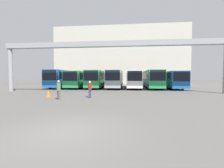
{
  "coord_description": "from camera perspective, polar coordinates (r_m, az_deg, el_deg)",
  "views": [
    {
      "loc": [
        2.29,
        -5.25,
        2.05
      ],
      "look_at": [
        -0.06,
        17.58,
        1.0
      ],
      "focal_mm": 24.0,
      "sensor_mm": 36.0,
      "label": 1
    }
  ],
  "objects": [
    {
      "name": "traffic_cone",
      "position": [
        16.95,
        -23.09,
        -3.27
      ],
      "size": [
        0.46,
        0.46,
        0.74
      ],
      "color": "orange",
      "rests_on": "ground"
    },
    {
      "name": "pedestrian_near_left",
      "position": [
        14.43,
        -19.66,
        -1.94
      ],
      "size": [
        0.37,
        0.37,
        1.76
      ],
      "rotation": [
        0.0,
        0.0,
        5.62
      ],
      "color": "brown",
      "rests_on": "ground"
    },
    {
      "name": "bus_slot_5",
      "position": [
        29.09,
        14.78,
        2.14
      ],
      "size": [
        2.55,
        11.87,
        3.21
      ],
      "color": "#268C4C",
      "rests_on": "ground"
    },
    {
      "name": "bus_slot_3",
      "position": [
        28.79,
        1.33,
        2.27
      ],
      "size": [
        2.54,
        11.79,
        3.24
      ],
      "color": "#999EA5",
      "rests_on": "ground"
    },
    {
      "name": "bus_slot_2",
      "position": [
        28.49,
        -5.61,
        2.2
      ],
      "size": [
        2.54,
        10.22,
        3.2
      ],
      "color": "#268C4C",
      "rests_on": "ground"
    },
    {
      "name": "bus_slot_6",
      "position": [
        29.8,
        21.24,
        1.85
      ],
      "size": [
        2.57,
        11.85,
        3.01
      ],
      "color": "#1959A5",
      "rests_on": "ground"
    },
    {
      "name": "bus_slot_4",
      "position": [
        27.96,
        8.15,
        2.08
      ],
      "size": [
        2.44,
        10.26,
        3.12
      ],
      "color": "silver",
      "rests_on": "ground"
    },
    {
      "name": "bus_slot_0",
      "position": [
        30.75,
        -18.03,
        2.22
      ],
      "size": [
        2.6,
        10.6,
        3.31
      ],
      "color": "#1959A5",
      "rests_on": "ground"
    },
    {
      "name": "pedestrian_mid_left",
      "position": [
        14.93,
        -8.44,
        -1.91
      ],
      "size": [
        0.34,
        0.34,
        1.65
      ],
      "rotation": [
        0.0,
        0.0,
        4.59
      ],
      "color": "navy",
      "rests_on": "ground"
    },
    {
      "name": "ground_plane",
      "position": [
        6.08,
        -17.45,
        -17.16
      ],
      "size": [
        200.0,
        200.0,
        0.0
      ],
      "primitive_type": "plane",
      "color": "#514F4C"
    },
    {
      "name": "bus_slot_1",
      "position": [
        29.91,
        -11.77,
        2.05
      ],
      "size": [
        2.63,
        11.39,
        3.08
      ],
      "color": "#268C4C",
      "rests_on": "ground"
    },
    {
      "name": "overhead_gantry",
      "position": [
        20.44,
        -0.66,
        13.04
      ],
      "size": [
        29.54,
        0.8,
        6.81
      ],
      "color": "gray",
      "rests_on": "ground"
    },
    {
      "name": "building_backdrop",
      "position": [
        48.89,
        3.21,
        10.07
      ],
      "size": [
        38.74,
        12.0,
        16.78
      ],
      "color": "#B7B2A3",
      "rests_on": "ground"
    }
  ]
}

